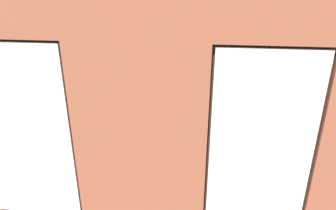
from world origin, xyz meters
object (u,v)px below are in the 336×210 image
object	(u,v)px
couch_left	(296,147)
potted_plant_foreground_right	(83,81)
coffee_table	(176,133)
couch_by_window	(154,198)
tv_flatscreen	(43,83)
potted_plant_between_couches	(271,168)
remote_gray	(167,127)
cup_ceramic	(199,126)
media_console	(47,113)
papasan_chair	(130,86)

from	to	relation	value
couch_left	potted_plant_foreground_right	size ratio (longest dim) A/B	2.35
coffee_table	couch_by_window	bearing A→B (deg)	84.92
tv_flatscreen	potted_plant_between_couches	bearing A→B (deg)	149.28
couch_by_window	remote_gray	xyz separation A→B (m)	(0.03, -1.88, 0.09)
cup_ceramic	tv_flatscreen	distance (m)	3.33
potted_plant_foreground_right	cup_ceramic	bearing A→B (deg)	145.07
coffee_table	potted_plant_between_couches	size ratio (longest dim) A/B	1.13
remote_gray	media_console	world-z (taller)	media_console
couch_left	papasan_chair	world-z (taller)	couch_left
couch_by_window	papasan_chair	distance (m)	4.12
media_console	potted_plant_between_couches	size ratio (longest dim) A/B	0.95
cup_ceramic	remote_gray	size ratio (longest dim) A/B	0.57
coffee_table	papasan_chair	bearing A→B (deg)	-58.52
couch_left	remote_gray	distance (m)	2.29
papasan_chair	remote_gray	bearing A→B (deg)	118.80
tv_flatscreen	papasan_chair	bearing A→B (deg)	-136.13
couch_by_window	media_console	xyz separation A→B (m)	(2.66, -2.51, -0.04)
couch_left	papasan_chair	xyz separation A→B (m)	(3.40, -2.41, 0.10)
couch_by_window	cup_ceramic	distance (m)	2.01
remote_gray	tv_flatscreen	distance (m)	2.76
potted_plant_foreground_right	potted_plant_between_couches	distance (m)	5.51
couch_by_window	papasan_chair	size ratio (longest dim) A/B	2.04
coffee_table	remote_gray	xyz separation A→B (m)	(0.19, -0.10, 0.06)
coffee_table	media_console	distance (m)	2.91
couch_left	remote_gray	size ratio (longest dim) A/B	10.55
remote_gray	potted_plant_foreground_right	distance (m)	3.13
media_console	papasan_chair	world-z (taller)	papasan_chair
cup_ceramic	potted_plant_foreground_right	xyz separation A→B (m)	(2.94, -2.05, 0.06)
potted_plant_between_couches	couch_left	bearing A→B (deg)	-116.76
couch_left	tv_flatscreen	distance (m)	5.03
couch_left	potted_plant_between_couches	size ratio (longest dim) A/B	1.34
remote_gray	potted_plant_between_couches	bearing A→B (deg)	19.94
potted_plant_foreground_right	papasan_chair	bearing A→B (deg)	178.76
media_console	potted_plant_foreground_right	distance (m)	1.51
remote_gray	media_console	distance (m)	2.71
potted_plant_between_couches	remote_gray	bearing A→B (deg)	-50.46
potted_plant_between_couches	coffee_table	bearing A→B (deg)	-52.64
papasan_chair	potted_plant_between_couches	xyz separation A→B (m)	(-2.65, 3.90, 0.46)
coffee_table	potted_plant_between_couches	bearing A→B (deg)	127.36
coffee_table	cup_ceramic	xyz separation A→B (m)	(-0.42, -0.14, 0.09)
cup_ceramic	coffee_table	bearing A→B (deg)	18.37
coffee_table	remote_gray	size ratio (longest dim) A/B	8.92
cup_ceramic	remote_gray	world-z (taller)	cup_ceramic
cup_ceramic	media_console	world-z (taller)	media_console
media_console	potted_plant_foreground_right	xyz separation A→B (m)	(-0.30, -1.47, 0.22)
papasan_chair	potted_plant_between_couches	distance (m)	4.74
media_console	potted_plant_between_couches	bearing A→B (deg)	149.31
potted_plant_foreground_right	remote_gray	bearing A→B (deg)	138.10
remote_gray	tv_flatscreen	bearing A→B (deg)	-123.03
couch_by_window	coffee_table	world-z (taller)	couch_by_window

